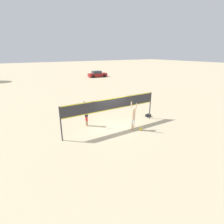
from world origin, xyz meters
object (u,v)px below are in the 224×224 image
Objects in this scene: gear_bag at (148,115)px; parked_car_near at (97,74)px; player_blocker at (86,113)px; volleyball_net at (112,106)px; player_spiker at (133,116)px; volleyball at (141,129)px.

parked_car_near is at bearing 72.53° from gear_bag.
player_blocker is 0.45× the size of parked_car_near.
volleyball_net is 17.88× the size of gear_bag.
gear_bag is (3.07, 1.57, -1.07)m from player_spiker.
volleyball_net is 2.88m from volleyball.
player_spiker reaches higher than parked_car_near.
volleyball_net is at bearing 45.80° from player_spiker.
parked_car_near is (8.50, 27.01, 0.54)m from gear_bag.
player_spiker reaches higher than gear_bag.
player_spiker is 1.23m from volleyball.
volleyball_net is 3.66× the size of player_spiker.
parked_car_near is at bearing 69.03° from volleyball.
gear_bag is at bearing -102.80° from parked_car_near.
player_spiker is 9.52× the size of volleyball.
parked_car_near is (11.57, 28.57, -0.53)m from player_spiker.
volleyball_net is at bearing 46.68° from player_blocker.
parked_car_near reaches higher than gear_bag.
player_spiker is 30.83m from parked_car_near.
gear_bag is 28.32m from parked_car_near.
player_blocker is (-2.76, 2.64, -0.10)m from player_spiker.
player_spiker is 1.09× the size of player_blocker.
volleyball_net is 3.98× the size of player_blocker.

